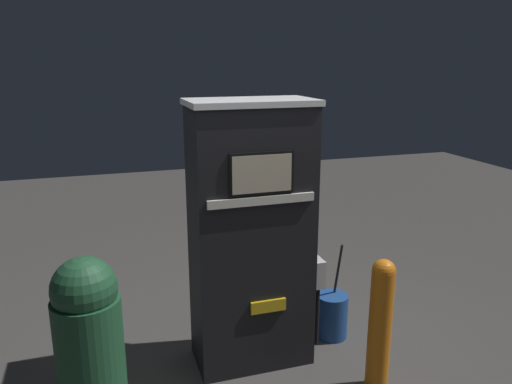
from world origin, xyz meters
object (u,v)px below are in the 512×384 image
at_px(safety_bollard, 380,322).
at_px(trash_bin, 89,340).
at_px(squeegee_bucket, 332,315).
at_px(gas_pump, 251,236).

bearing_deg(safety_bollard, trash_bin, 171.57).
xyz_separation_m(safety_bollard, squeegee_bucket, (0.00, 0.70, -0.31)).
bearing_deg(gas_pump, squeegee_bucket, 6.80).
height_order(gas_pump, squeegee_bucket, gas_pump).
height_order(gas_pump, trash_bin, gas_pump).
xyz_separation_m(gas_pump, squeegee_bucket, (0.70, 0.08, -0.78)).
relative_size(safety_bollard, trash_bin, 0.87).
bearing_deg(squeegee_bucket, trash_bin, -166.94).
bearing_deg(squeegee_bucket, safety_bollard, -90.25).
bearing_deg(trash_bin, gas_pump, 16.81).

